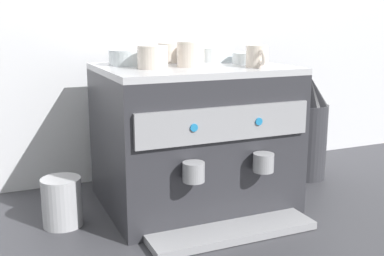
% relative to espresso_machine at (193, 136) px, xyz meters
% --- Properties ---
extents(ground_plane, '(4.00, 4.00, 0.00)m').
position_rel_espresso_machine_xyz_m(ground_plane, '(0.00, 0.00, -0.21)').
color(ground_plane, '#38383D').
extents(tiled_backsplash_wall, '(2.80, 0.03, 0.98)m').
position_rel_espresso_machine_xyz_m(tiled_backsplash_wall, '(0.00, 0.33, 0.28)').
color(tiled_backsplash_wall, silver).
rests_on(tiled_backsplash_wall, ground_plane).
extents(espresso_machine, '(0.53, 0.54, 0.42)m').
position_rel_espresso_machine_xyz_m(espresso_machine, '(0.00, 0.00, 0.00)').
color(espresso_machine, '#2D2D33').
rests_on(espresso_machine, ground_plane).
extents(ceramic_cup_0, '(0.06, 0.09, 0.06)m').
position_rel_espresso_machine_xyz_m(ceramic_cup_0, '(-0.03, 0.12, 0.24)').
color(ceramic_cup_0, beige).
rests_on(ceramic_cup_0, espresso_machine).
extents(ceramic_cup_1, '(0.06, 0.10, 0.06)m').
position_rel_espresso_machine_xyz_m(ceramic_cup_1, '(0.15, -0.12, 0.24)').
color(ceramic_cup_1, beige).
rests_on(ceramic_cup_1, espresso_machine).
extents(ceramic_cup_2, '(0.10, 0.10, 0.06)m').
position_rel_espresso_machine_xyz_m(ceramic_cup_2, '(-0.13, -0.04, 0.24)').
color(ceramic_cup_2, beige).
rests_on(ceramic_cup_2, espresso_machine).
extents(ceramic_cup_3, '(0.09, 0.07, 0.06)m').
position_rel_espresso_machine_xyz_m(ceramic_cup_3, '(0.02, 0.05, 0.25)').
color(ceramic_cup_3, beige).
rests_on(ceramic_cup_3, espresso_machine).
extents(ceramic_cup_4, '(0.08, 0.12, 0.07)m').
position_rel_espresso_machine_xyz_m(ceramic_cup_4, '(-0.02, -0.03, 0.25)').
color(ceramic_cup_4, beige).
rests_on(ceramic_cup_4, espresso_machine).
extents(ceramic_bowl_0, '(0.13, 0.13, 0.04)m').
position_rel_espresso_machine_xyz_m(ceramic_bowl_0, '(0.12, 0.11, 0.23)').
color(ceramic_bowl_0, silver).
rests_on(ceramic_bowl_0, espresso_machine).
extents(ceramic_bowl_1, '(0.13, 0.13, 0.04)m').
position_rel_espresso_machine_xyz_m(ceramic_bowl_1, '(-0.16, 0.09, 0.23)').
color(ceramic_bowl_1, silver).
rests_on(ceramic_bowl_1, espresso_machine).
extents(ceramic_bowl_2, '(0.10, 0.10, 0.03)m').
position_rel_espresso_machine_xyz_m(ceramic_bowl_2, '(0.18, -0.01, 0.23)').
color(ceramic_bowl_2, silver).
rests_on(ceramic_bowl_2, espresso_machine).
extents(coffee_grinder, '(0.14, 0.14, 0.37)m').
position_rel_espresso_machine_xyz_m(coffee_grinder, '(0.47, 0.06, -0.03)').
color(coffee_grinder, '#333338').
rests_on(coffee_grinder, ground_plane).
extents(milk_pitcher, '(0.11, 0.11, 0.14)m').
position_rel_espresso_machine_xyz_m(milk_pitcher, '(-0.40, -0.02, -0.14)').
color(milk_pitcher, '#B7B7BC').
rests_on(milk_pitcher, ground_plane).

